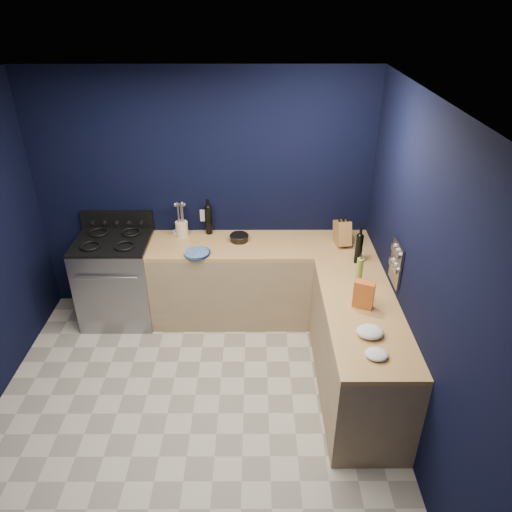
{
  "coord_description": "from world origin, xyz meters",
  "views": [
    {
      "loc": [
        0.54,
        -2.98,
        3.26
      ],
      "look_at": [
        0.55,
        1.0,
        1.0
      ],
      "focal_mm": 34.03,
      "sensor_mm": 36.0,
      "label": 1
    }
  ],
  "objects_px": {
    "plate_stack": "(197,253)",
    "crouton_bag": "(364,295)",
    "gas_range": "(118,281)",
    "utensil_crock": "(182,229)",
    "knife_block": "(342,233)"
  },
  "relations": [
    {
      "from": "crouton_bag",
      "to": "knife_block",
      "type": "bearing_deg",
      "value": 113.44
    },
    {
      "from": "gas_range",
      "to": "crouton_bag",
      "type": "distance_m",
      "value": 2.67
    },
    {
      "from": "gas_range",
      "to": "knife_block",
      "type": "height_order",
      "value": "knife_block"
    },
    {
      "from": "plate_stack",
      "to": "crouton_bag",
      "type": "height_order",
      "value": "crouton_bag"
    },
    {
      "from": "plate_stack",
      "to": "knife_block",
      "type": "relative_size",
      "value": 1.01
    },
    {
      "from": "plate_stack",
      "to": "utensil_crock",
      "type": "xyz_separation_m",
      "value": [
        -0.2,
        0.41,
        0.07
      ]
    },
    {
      "from": "plate_stack",
      "to": "crouton_bag",
      "type": "relative_size",
      "value": 1.03
    },
    {
      "from": "plate_stack",
      "to": "gas_range",
      "type": "bearing_deg",
      "value": 166.36
    },
    {
      "from": "gas_range",
      "to": "crouton_bag",
      "type": "bearing_deg",
      "value": -25.01
    },
    {
      "from": "utensil_crock",
      "to": "knife_block",
      "type": "distance_m",
      "value": 1.67
    },
    {
      "from": "plate_stack",
      "to": "knife_block",
      "type": "height_order",
      "value": "knife_block"
    },
    {
      "from": "gas_range",
      "to": "knife_block",
      "type": "relative_size",
      "value": 3.76
    },
    {
      "from": "gas_range",
      "to": "plate_stack",
      "type": "height_order",
      "value": "plate_stack"
    },
    {
      "from": "plate_stack",
      "to": "utensil_crock",
      "type": "distance_m",
      "value": 0.46
    },
    {
      "from": "plate_stack",
      "to": "crouton_bag",
      "type": "distance_m",
      "value": 1.72
    }
  ]
}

